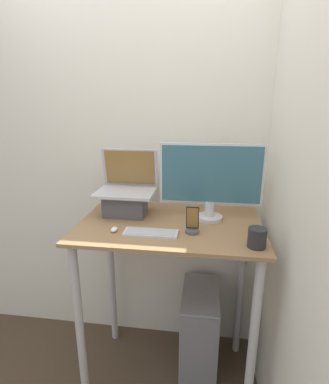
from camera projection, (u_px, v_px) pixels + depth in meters
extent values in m
cube|color=silver|center=(178.00, 170.00, 2.01)|extent=(6.00, 0.05, 2.60)
cube|color=silver|center=(304.00, 215.00, 1.22)|extent=(0.05, 6.00, 2.60)
cube|color=#936D47|center=(170.00, 225.00, 1.68)|extent=(1.02, 0.67, 0.02)
cylinder|color=#B7B7BC|center=(80.00, 333.00, 1.63)|extent=(0.05, 0.05, 1.07)
cylinder|color=#B7B7BC|center=(252.00, 351.00, 1.51)|extent=(0.05, 0.05, 1.07)
cylinder|color=#B7B7BC|center=(112.00, 276.00, 2.16)|extent=(0.05, 0.05, 1.07)
cylinder|color=#B7B7BC|center=(241.00, 286.00, 2.04)|extent=(0.05, 0.05, 1.07)
cube|color=#4C4C51|center=(125.00, 204.00, 1.78)|extent=(0.24, 0.16, 0.13)
cube|color=#B7B7BC|center=(125.00, 193.00, 1.76)|extent=(0.34, 0.24, 0.02)
cube|color=#B7B7BC|center=(130.00, 167.00, 1.85)|extent=(0.34, 0.04, 0.23)
cube|color=olive|center=(130.00, 167.00, 1.85)|extent=(0.31, 0.03, 0.21)
cylinder|color=silver|center=(209.00, 217.00, 1.73)|extent=(0.15, 0.15, 0.02)
cylinder|color=silver|center=(209.00, 209.00, 1.71)|extent=(0.06, 0.06, 0.09)
cube|color=silver|center=(211.00, 174.00, 1.66)|extent=(0.57, 0.01, 0.34)
cube|color=#336072|center=(211.00, 175.00, 1.65)|extent=(0.55, 0.01, 0.32)
cube|color=silver|center=(151.00, 233.00, 1.53)|extent=(0.28, 0.10, 0.01)
cube|color=#A8A8AD|center=(151.00, 231.00, 1.53)|extent=(0.25, 0.08, 0.00)
ellipsoid|color=white|center=(114.00, 229.00, 1.56)|extent=(0.03, 0.05, 0.02)
cylinder|color=#4C4C51|center=(192.00, 231.00, 1.55)|extent=(0.07, 0.07, 0.02)
cube|color=black|center=(192.00, 218.00, 1.54)|extent=(0.07, 0.03, 0.13)
cube|color=olive|center=(192.00, 218.00, 1.53)|extent=(0.06, 0.03, 0.12)
cube|color=gray|center=(199.00, 330.00, 1.99)|extent=(0.23, 0.44, 0.58)
cube|color=slate|center=(198.00, 357.00, 1.78)|extent=(0.22, 0.01, 0.55)
cylinder|color=#262628|center=(257.00, 238.00, 1.38)|extent=(0.09, 0.09, 0.09)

